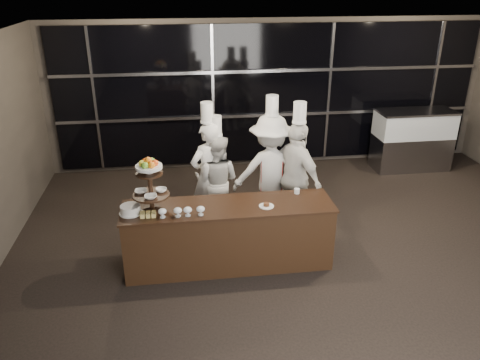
{
  "coord_description": "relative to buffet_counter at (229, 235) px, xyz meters",
  "views": [
    {
      "loc": [
        -1.92,
        -4.31,
        3.74
      ],
      "look_at": [
        -1.12,
        1.54,
        1.15
      ],
      "focal_mm": 35.0,
      "sensor_mm": 36.0,
      "label": 1
    }
  ],
  "objects": [
    {
      "name": "room",
      "position": [
        1.32,
        -1.24,
        1.03
      ],
      "size": [
        10.0,
        10.0,
        10.0
      ],
      "color": "black",
      "rests_on": "ground"
    },
    {
      "name": "window_wall",
      "position": [
        1.32,
        3.7,
        1.04
      ],
      "size": [
        8.6,
        0.1,
        2.8
      ],
      "color": "black",
      "rests_on": "ground"
    },
    {
      "name": "buffet_counter",
      "position": [
        0.0,
        0.0,
        0.0
      ],
      "size": [
        2.84,
        0.74,
        0.92
      ],
      "color": "black",
      "rests_on": "ground"
    },
    {
      "name": "display_stand",
      "position": [
        -1.0,
        -0.0,
        0.87
      ],
      "size": [
        0.48,
        0.48,
        0.74
      ],
      "color": "black",
      "rests_on": "buffet_counter"
    },
    {
      "name": "compotes",
      "position": [
        -0.61,
        -0.22,
        0.54
      ],
      "size": [
        0.59,
        0.11,
        0.12
      ],
      "color": "silver",
      "rests_on": "buffet_counter"
    },
    {
      "name": "layer_cake",
      "position": [
        -1.27,
        -0.05,
        0.51
      ],
      "size": [
        0.3,
        0.3,
        0.11
      ],
      "color": "white",
      "rests_on": "buffet_counter"
    },
    {
      "name": "pastry_squares",
      "position": [
        -1.05,
        -0.17,
        0.48
      ],
      "size": [
        0.19,
        0.13,
        0.05
      ],
      "color": "#D6C168",
      "rests_on": "buffet_counter"
    },
    {
      "name": "small_plate",
      "position": [
        0.5,
        -0.1,
        0.47
      ],
      "size": [
        0.2,
        0.2,
        0.05
      ],
      "color": "white",
      "rests_on": "buffet_counter"
    },
    {
      "name": "chef_cup",
      "position": [
        1.0,
        0.25,
        0.49
      ],
      "size": [
        0.08,
        0.08,
        0.07
      ],
      "primitive_type": "cylinder",
      "color": "white",
      "rests_on": "buffet_counter"
    },
    {
      "name": "display_case",
      "position": [
        4.18,
        3.06,
        0.22
      ],
      "size": [
        1.56,
        0.68,
        1.24
      ],
      "color": "#A5A5AA",
      "rests_on": "ground"
    },
    {
      "name": "chef_a",
      "position": [
        -0.17,
        1.18,
        0.43
      ],
      "size": [
        0.76,
        0.67,
        2.04
      ],
      "color": "white",
      "rests_on": "ground"
    },
    {
      "name": "chef_b",
      "position": [
        -0.05,
        1.18,
        0.31
      ],
      "size": [
        0.9,
        0.82,
        1.82
      ],
      "color": "silver",
      "rests_on": "ground"
    },
    {
      "name": "chef_c",
      "position": [
        0.79,
        1.12,
        0.45
      ],
      "size": [
        1.2,
        0.72,
        2.12
      ],
      "color": "white",
      "rests_on": "ground"
    },
    {
      "name": "chef_d",
      "position": [
        1.14,
        0.82,
        0.44
      ],
      "size": [
        0.87,
        1.13,
        2.08
      ],
      "color": "white",
      "rests_on": "ground"
    }
  ]
}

